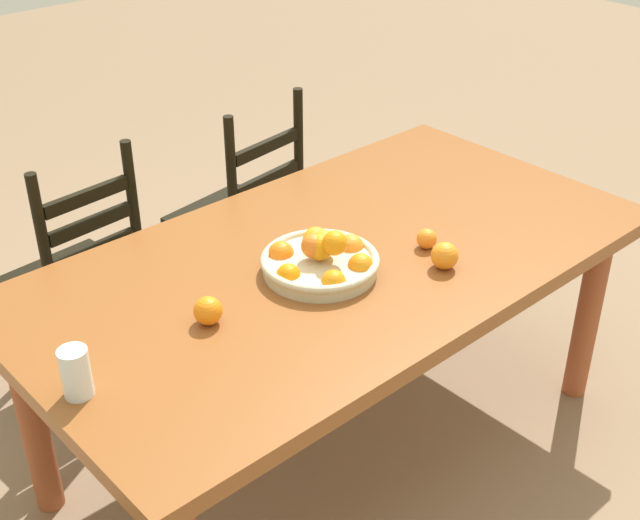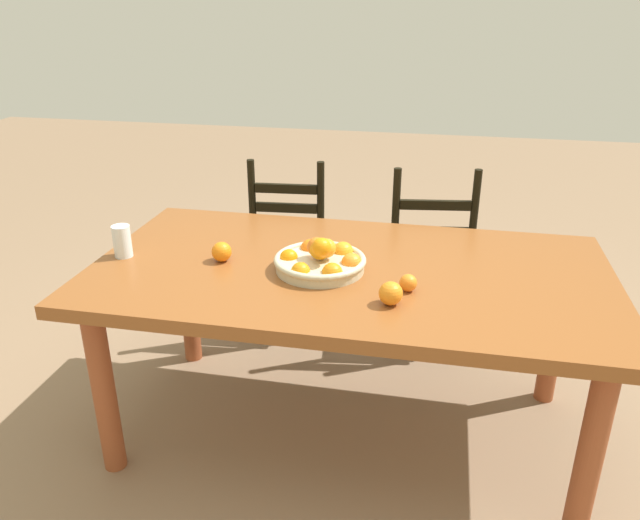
% 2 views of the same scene
% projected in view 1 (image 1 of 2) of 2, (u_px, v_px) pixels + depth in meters
% --- Properties ---
extents(ground_plane, '(12.00, 12.00, 0.00)m').
position_uv_depth(ground_plane, '(334.00, 442.00, 2.87)').
color(ground_plane, '#886C51').
extents(dining_table, '(1.91, 1.02, 0.74)m').
position_uv_depth(dining_table, '(335.00, 279.00, 2.53)').
color(dining_table, brown).
rests_on(dining_table, ground).
extents(chair_near_window, '(0.47, 0.47, 0.95)m').
position_uv_depth(chair_near_window, '(243.00, 219.00, 3.32)').
color(chair_near_window, black).
rests_on(chair_near_window, ground).
extents(chair_by_cabinet, '(0.42, 0.42, 0.95)m').
position_uv_depth(chair_by_cabinet, '(81.00, 281.00, 2.91)').
color(chair_by_cabinet, black).
rests_on(chair_by_cabinet, ground).
extents(fruit_bowl, '(0.34, 0.34, 0.14)m').
position_uv_depth(fruit_bowl, '(321.00, 260.00, 2.39)').
color(fruit_bowl, beige).
rests_on(fruit_bowl, dining_table).
extents(orange_loose_0, '(0.06, 0.06, 0.06)m').
position_uv_depth(orange_loose_0, '(427.00, 239.00, 2.51)').
color(orange_loose_0, orange).
rests_on(orange_loose_0, dining_table).
extents(orange_loose_1, '(0.08, 0.08, 0.08)m').
position_uv_depth(orange_loose_1, '(445.00, 256.00, 2.40)').
color(orange_loose_1, orange).
rests_on(orange_loose_1, dining_table).
extents(orange_loose_2, '(0.08, 0.08, 0.08)m').
position_uv_depth(orange_loose_2, '(208.00, 311.00, 2.17)').
color(orange_loose_2, orange).
rests_on(orange_loose_2, dining_table).
extents(drinking_glass, '(0.07, 0.07, 0.12)m').
position_uv_depth(drinking_glass, '(76.00, 373.00, 1.91)').
color(drinking_glass, silver).
rests_on(drinking_glass, dining_table).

